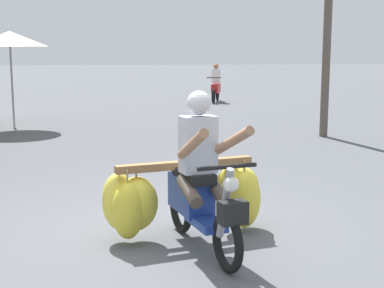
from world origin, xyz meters
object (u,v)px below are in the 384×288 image
(motorbike_main_loaded, at_px, (189,193))
(motorbike_distant_ahead_left, at_px, (216,86))
(market_umbrella_near_shop, at_px, (10,39))
(utility_pole, at_px, (328,3))

(motorbike_main_loaded, bearing_deg, motorbike_distant_ahead_left, 81.05)
(market_umbrella_near_shop, bearing_deg, motorbike_distant_ahead_left, 46.35)
(motorbike_main_loaded, distance_m, motorbike_distant_ahead_left, 15.22)
(motorbike_main_loaded, relative_size, market_umbrella_near_shop, 0.77)
(utility_pole, bearing_deg, motorbike_distant_ahead_left, 98.81)
(motorbike_main_loaded, bearing_deg, market_umbrella_near_shop, 112.26)
(motorbike_distant_ahead_left, bearing_deg, motorbike_main_loaded, -98.95)
(motorbike_distant_ahead_left, xyz_separation_m, market_umbrella_near_shop, (-5.96, -6.25, 1.62))
(motorbike_main_loaded, xyz_separation_m, motorbike_distant_ahead_left, (2.37, 15.03, 0.06))
(utility_pole, bearing_deg, market_umbrella_near_shop, 163.75)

